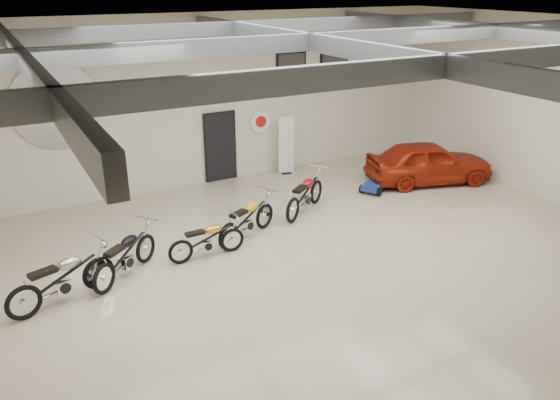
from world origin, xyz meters
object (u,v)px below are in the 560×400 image
motorcycle_red (305,194)px  vintage_car (429,162)px  motorcycle_silver (61,278)px  banner_stand (286,145)px  motorcycle_yellow (247,218)px  motorcycle_black (125,254)px  motorcycle_gold (207,239)px  go_kart (377,181)px

motorcycle_red → vintage_car: bearing=-31.3°
motorcycle_silver → banner_stand: bearing=13.8°
banner_stand → motorcycle_yellow: bearing=-118.9°
motorcycle_black → motorcycle_yellow: (3.03, 0.45, 0.00)m
motorcycle_silver → motorcycle_black: 1.39m
vintage_car → banner_stand: bearing=67.5°
motorcycle_gold → vintage_car: (7.79, 1.34, 0.19)m
motorcycle_silver → motorcycle_black: (1.32, 0.44, -0.04)m
motorcycle_black → go_kart: size_ratio=1.42×
motorcycle_red → go_kart: bearing=-24.2°
motorcycle_gold → motorcycle_yellow: (1.22, 0.47, 0.06)m
motorcycle_silver → motorcycle_yellow: bearing=-6.0°
go_kart → motorcycle_silver: bearing=162.3°
motorcycle_black → motorcycle_red: 5.19m
motorcycle_silver → go_kart: bearing=-5.2°
motorcycle_black → go_kart: (7.88, 1.60, -0.27)m
motorcycle_black → motorcycle_yellow: same height
banner_stand → motorcycle_red: bearing=-98.7°
motorcycle_red → go_kart: (2.82, 0.47, -0.29)m
motorcycle_gold → motorcycle_yellow: bearing=20.9°
banner_stand → go_kart: size_ratio=1.33×
go_kart → vintage_car: bearing=-39.3°
motorcycle_gold → go_kart: bearing=14.8°
banner_stand → motorcycle_yellow: size_ratio=0.93×
motorcycle_silver → vintage_car: 11.06m
motorcycle_silver → vintage_car: (10.92, 1.76, 0.09)m
banner_stand → motorcycle_silver: banner_stand is taller
banner_stand → motorcycle_red: size_ratio=0.90×
motorcycle_gold → motorcycle_red: size_ratio=0.84×
banner_stand → motorcycle_gold: (-4.37, -4.16, -0.48)m
go_kart → vintage_car: size_ratio=0.37×
banner_stand → vintage_car: (3.42, -2.82, -0.29)m
motorcycle_black → motorcycle_gold: (1.81, -0.01, -0.06)m
banner_stand → motorcycle_black: bearing=-134.6°
go_kart → motorcycle_yellow: bearing=163.1°
motorcycle_black → motorcycle_silver: bearing=159.2°
motorcycle_black → vintage_car: size_ratio=0.53×
motorcycle_gold → motorcycle_yellow: motorcycle_yellow is taller
banner_stand → motorcycle_silver: (-7.50, -4.58, -0.38)m
motorcycle_silver → motorcycle_red: 6.57m
go_kart → banner_stand: bearing=93.6°
motorcycle_yellow → motorcycle_red: 2.14m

